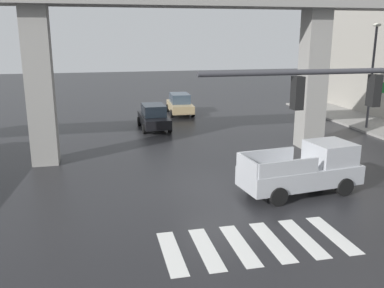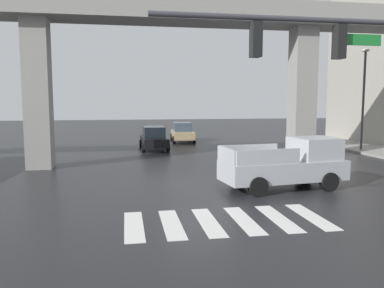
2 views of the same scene
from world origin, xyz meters
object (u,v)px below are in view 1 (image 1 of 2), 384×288
object	(u,v)px
street_lamp_mid_block	(373,64)
pickup_truck	(306,170)
sedan_tan	(180,104)
street_lamp_far_north	(301,56)
sedan_black	(154,117)

from	to	relation	value
street_lamp_mid_block	pickup_truck	bearing A→B (deg)	-134.43
sedan_tan	street_lamp_far_north	world-z (taller)	street_lamp_far_north
sedan_black	street_lamp_far_north	world-z (taller)	street_lamp_far_north
pickup_truck	street_lamp_mid_block	world-z (taller)	street_lamp_mid_block
sedan_tan	sedan_black	size ratio (longest dim) A/B	1.01
pickup_truck	street_lamp_mid_block	xyz separation A→B (m)	(9.98, 10.18, 3.57)
sedan_tan	street_lamp_far_north	xyz separation A→B (m)	(11.65, 1.80, 3.70)
sedan_black	street_lamp_mid_block	world-z (taller)	street_lamp_mid_block
pickup_truck	sedan_tan	bearing A→B (deg)	95.02
street_lamp_mid_block	sedan_black	bearing A→B (deg)	166.03
sedan_black	street_lamp_far_north	size ratio (longest dim) A/B	0.60
street_lamp_mid_block	street_lamp_far_north	bearing A→B (deg)	90.00
sedan_tan	sedan_black	world-z (taller)	same
pickup_truck	sedan_black	size ratio (longest dim) A/B	1.22
sedan_tan	street_lamp_far_north	size ratio (longest dim) A/B	0.60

